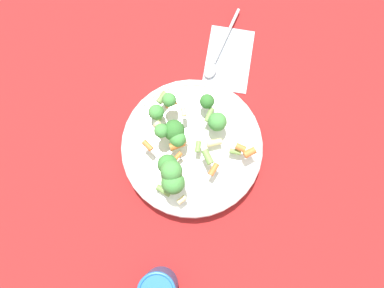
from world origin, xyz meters
The scene contains 6 objects.
ground_plane centered at (0.00, 0.00, 0.00)m, with size 3.00×3.00×0.00m, color maroon.
bowl centered at (0.00, 0.00, 0.02)m, with size 0.29×0.29×0.04m.
pasta_salad centered at (-0.02, -0.02, 0.08)m, with size 0.23×0.22×0.08m.
cup centered at (0.09, -0.26, 0.05)m, with size 0.07×0.07×0.10m.
napkin centered at (-0.04, 0.22, 0.00)m, with size 0.15×0.18×0.01m.
spoon centered at (-0.06, 0.21, 0.01)m, with size 0.04×0.18×0.01m.
Camera 1 is at (0.09, -0.14, 0.78)m, focal length 35.00 mm.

